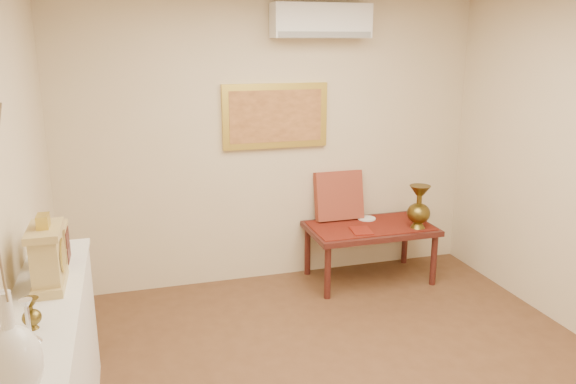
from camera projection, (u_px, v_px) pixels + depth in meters
name	position (u px, v px, depth m)	size (l,w,h in m)	color
wall_back	(275.00, 142.00, 5.31)	(4.00, 0.02, 2.70)	beige
candlestick	(28.00, 321.00, 2.47)	(0.10, 0.10, 0.21)	silver
brass_urn_small	(31.00, 309.00, 2.58)	(0.09, 0.09, 0.20)	brown
table_cloth	(370.00, 226.00, 5.40)	(1.14, 0.59, 0.01)	maroon
brass_urn_tall	(419.00, 202.00, 5.27)	(0.22, 0.22, 0.50)	brown
plate	(367.00, 218.00, 5.59)	(0.18, 0.18, 0.01)	white
menu	(361.00, 231.00, 5.23)	(0.18, 0.25, 0.01)	maroon
cushion	(339.00, 195.00, 5.54)	(0.48, 0.10, 0.48)	maroon
mantel_clock	(48.00, 257.00, 3.01)	(0.17, 0.36, 0.41)	tan
wooden_chest	(54.00, 244.00, 3.34)	(0.16, 0.21, 0.24)	tan
low_table	(370.00, 232.00, 5.42)	(1.20, 0.70, 0.55)	#461915
painting	(275.00, 116.00, 5.22)	(1.00, 0.06, 0.60)	gold
ac_unit	(321.00, 21.00, 5.01)	(0.90, 0.25, 0.30)	white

